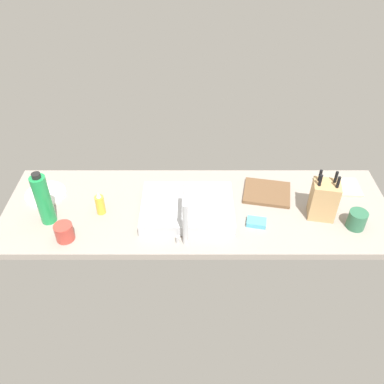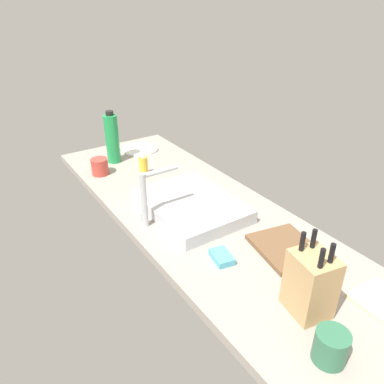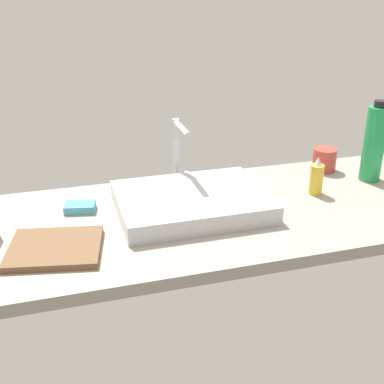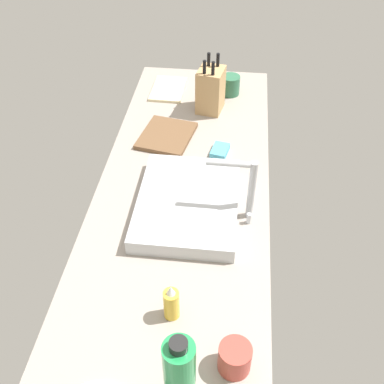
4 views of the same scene
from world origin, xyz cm
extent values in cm
cube|color=gray|center=(0.00, 0.00, 1.75)|extent=(190.28, 61.70, 3.50)
cube|color=#B7BABF|center=(4.86, 3.09, 6.23)|extent=(44.32, 33.53, 5.46)
cylinder|color=#B7BABF|center=(5.52, 23.85, 14.83)|extent=(2.40, 2.40, 22.67)
cylinder|color=#B7BABF|center=(5.52, 16.42, 25.17)|extent=(2.00, 14.85, 2.00)
cylinder|color=#B7BABF|center=(9.02, 23.85, 5.50)|extent=(1.60, 1.60, 4.00)
cube|color=tan|center=(-59.18, 5.41, 13.06)|extent=(13.74, 12.41, 19.11)
cylinder|color=black|center=(-62.62, 4.01, 25.49)|extent=(1.63, 1.63, 5.76)
cylinder|color=black|center=(-62.59, 7.87, 25.49)|extent=(1.63, 1.63, 5.76)
cylinder|color=black|center=(-55.70, 2.85, 25.49)|extent=(1.63, 1.63, 5.76)
cylinder|color=black|center=(-54.94, 6.41, 25.49)|extent=(1.63, 1.63, 5.76)
cube|color=brown|center=(-35.81, -10.47, 4.40)|extent=(26.62, 23.86, 1.80)
cylinder|color=gold|center=(46.73, 3.58, 8.42)|extent=(4.37, 4.37, 9.83)
cone|color=silver|center=(46.73, 3.58, 14.73)|extent=(2.40, 2.40, 2.80)
cylinder|color=#1E8E47|center=(70.62, 9.11, 16.27)|extent=(7.12, 7.12, 25.54)
cylinder|color=black|center=(70.62, 9.11, 30.14)|extent=(3.92, 3.92, 2.20)
cylinder|color=white|center=(77.66, -9.67, 4.10)|extent=(20.39, 20.39, 1.20)
cylinder|color=#B23D33|center=(59.87, 21.22, 7.61)|extent=(8.34, 8.34, 8.21)
cylinder|color=#2D6647|center=(-73.61, 13.51, 7.92)|extent=(8.54, 8.54, 8.84)
cube|color=#4CA3BC|center=(-27.68, 11.85, 4.70)|extent=(9.99, 7.62, 2.40)
camera|label=1|loc=(2.64, 149.71, 136.91)|focal=37.95mm
camera|label=2|loc=(-107.18, 76.68, 85.25)|focal=35.08mm
camera|label=3|loc=(-32.99, -127.58, 70.11)|focal=46.73mm
camera|label=4|loc=(117.69, 17.07, 114.74)|focal=43.42mm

